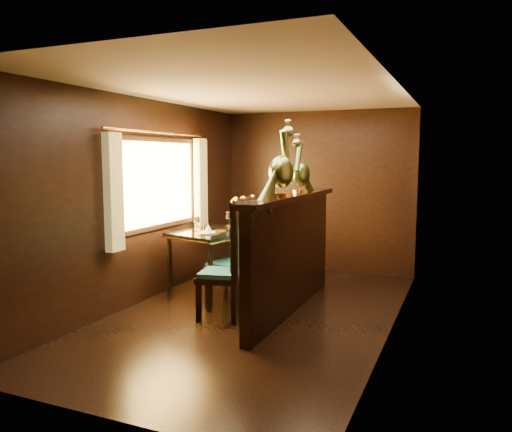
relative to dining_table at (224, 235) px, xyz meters
The scene contains 8 objects.
ground 1.31m from the dining_table, 44.02° to the right, with size 5.00×5.00×0.00m, color black.
room_shell 1.29m from the dining_table, 46.70° to the right, with size 3.04×5.04×2.52m.
partition 1.18m from the dining_table, 22.09° to the right, with size 0.26×2.70×1.36m.
dining_table is the anchor object (origin of this frame).
chair_left 1.13m from the dining_table, 58.81° to the right, with size 0.57×0.59×1.35m.
chair_right 0.70m from the dining_table, 48.58° to the right, with size 0.53×0.55×1.34m.
peacock_left 1.69m from the dining_table, 35.87° to the right, with size 0.26×0.70×0.84m, color #1A4F3A, non-canonical shape.
peacock_right 1.45m from the dining_table, ahead, with size 0.22×0.58×0.69m, color #1A4F3A, non-canonical shape.
Camera 1 is at (2.16, -5.08, 1.77)m, focal length 35.00 mm.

